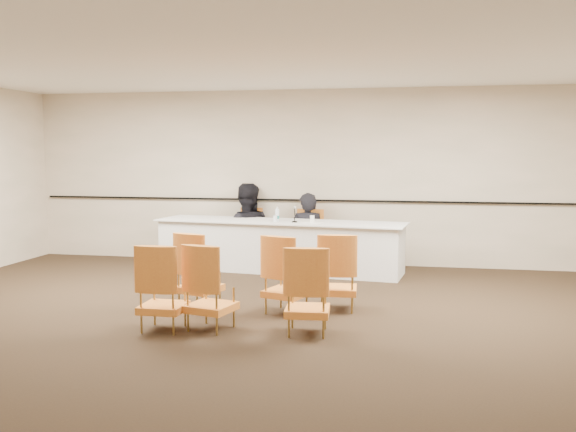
# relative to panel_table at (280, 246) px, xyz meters

# --- Properties ---
(floor) EXTENTS (10.00, 10.00, 0.00)m
(floor) POSITION_rel_panel_table_xyz_m (0.32, -3.14, -0.41)
(floor) COLOR black
(floor) RESTS_ON ground
(ceiling) EXTENTS (10.00, 10.00, 0.00)m
(ceiling) POSITION_rel_panel_table_xyz_m (0.32, -3.14, 2.59)
(ceiling) COLOR white
(ceiling) RESTS_ON ground
(wall_back) EXTENTS (10.00, 0.04, 3.00)m
(wall_back) POSITION_rel_panel_table_xyz_m (0.32, 0.86, 1.09)
(wall_back) COLOR beige
(wall_back) RESTS_ON ground
(wall_rail) EXTENTS (9.80, 0.04, 0.03)m
(wall_rail) POSITION_rel_panel_table_xyz_m (0.32, 0.82, 0.69)
(wall_rail) COLOR black
(wall_rail) RESTS_ON wall_back
(panel_table) EXTENTS (4.16, 1.40, 0.82)m
(panel_table) POSITION_rel_panel_table_xyz_m (0.00, 0.00, 0.00)
(panel_table) COLOR white
(panel_table) RESTS_ON ground
(panelist_main) EXTENTS (0.68, 0.51, 1.69)m
(panelist_main) POSITION_rel_panel_table_xyz_m (0.36, 0.55, -0.00)
(panelist_main) COLOR black
(panelist_main) RESTS_ON ground
(panelist_main_chair) EXTENTS (0.55, 0.55, 0.95)m
(panelist_main_chair) POSITION_rel_panel_table_xyz_m (0.36, 0.55, 0.07)
(panelist_main_chair) COLOR #BC5121
(panelist_main_chair) RESTS_ON ground
(panelist_second) EXTENTS (1.07, 0.91, 1.92)m
(panelist_second) POSITION_rel_panel_table_xyz_m (-0.75, 0.68, 0.02)
(panelist_second) COLOR black
(panelist_second) RESTS_ON ground
(panelist_second_chair) EXTENTS (0.55, 0.55, 0.95)m
(panelist_second_chair) POSITION_rel_panel_table_xyz_m (-0.75, 0.68, 0.07)
(panelist_second_chair) COLOR #BC5121
(panelist_second_chair) RESTS_ON ground
(papers) EXTENTS (0.35, 0.29, 0.00)m
(papers) POSITION_rel_panel_table_xyz_m (0.56, -0.14, 0.41)
(papers) COLOR white
(papers) RESTS_ON panel_table
(microphone) EXTENTS (0.12, 0.19, 0.25)m
(microphone) POSITION_rel_panel_table_xyz_m (0.28, -0.15, 0.54)
(microphone) COLOR black
(microphone) RESTS_ON panel_table
(water_bottle) EXTENTS (0.09, 0.09, 0.23)m
(water_bottle) POSITION_rel_panel_table_xyz_m (-0.03, -0.05, 0.52)
(water_bottle) COLOR #17837E
(water_bottle) RESTS_ON panel_table
(drinking_glass) EXTENTS (0.08, 0.08, 0.10)m
(drinking_glass) POSITION_rel_panel_table_xyz_m (-0.05, -0.11, 0.46)
(drinking_glass) COLOR white
(drinking_glass) RESTS_ON panel_table
(coffee_cup) EXTENTS (0.08, 0.08, 0.11)m
(coffee_cup) POSITION_rel_panel_table_xyz_m (0.56, -0.16, 0.47)
(coffee_cup) COLOR white
(coffee_cup) RESTS_ON panel_table
(aud_chair_front_left) EXTENTS (0.63, 0.63, 0.95)m
(aud_chair_front_left) POSITION_rel_panel_table_xyz_m (-0.46, -2.64, 0.07)
(aud_chair_front_left) COLOR #BC5121
(aud_chair_front_left) RESTS_ON ground
(aud_chair_front_mid) EXTENTS (0.63, 0.63, 0.95)m
(aud_chair_front_mid) POSITION_rel_panel_table_xyz_m (0.65, -2.68, 0.07)
(aud_chair_front_mid) COLOR #BC5121
(aud_chair_front_mid) RESTS_ON ground
(aud_chair_front_right) EXTENTS (0.54, 0.54, 0.95)m
(aud_chair_front_right) POSITION_rel_panel_table_xyz_m (1.24, -2.40, 0.07)
(aud_chair_front_right) COLOR #BC5121
(aud_chair_front_right) RESTS_ON ground
(aud_chair_back_left) EXTENTS (0.50, 0.50, 0.95)m
(aud_chair_back_left) POSITION_rel_panel_table_xyz_m (-0.51, -3.66, 0.07)
(aud_chair_back_left) COLOR #BC5121
(aud_chair_back_left) RESTS_ON ground
(aud_chair_back_mid) EXTENTS (0.61, 0.61, 0.95)m
(aud_chair_back_mid) POSITION_rel_panel_table_xyz_m (-0.01, -3.55, 0.07)
(aud_chair_back_mid) COLOR #BC5121
(aud_chair_back_mid) RESTS_ON ground
(aud_chair_back_right) EXTENTS (0.54, 0.54, 0.95)m
(aud_chair_back_right) POSITION_rel_panel_table_xyz_m (1.04, -3.50, 0.07)
(aud_chair_back_right) COLOR #BC5121
(aud_chair_back_right) RESTS_ON ground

